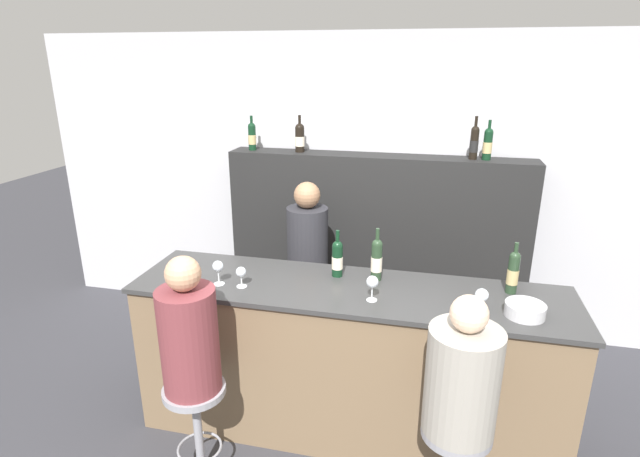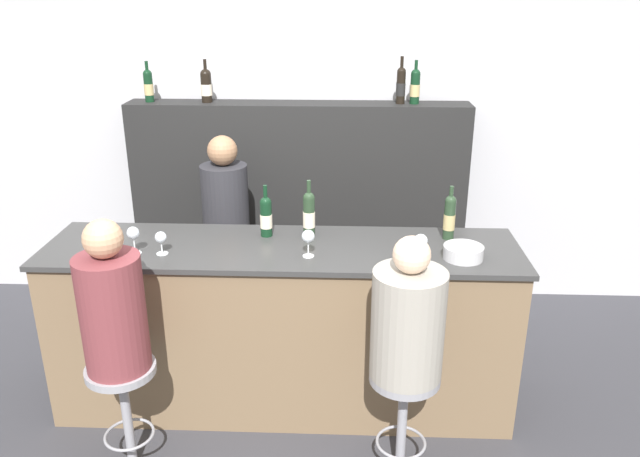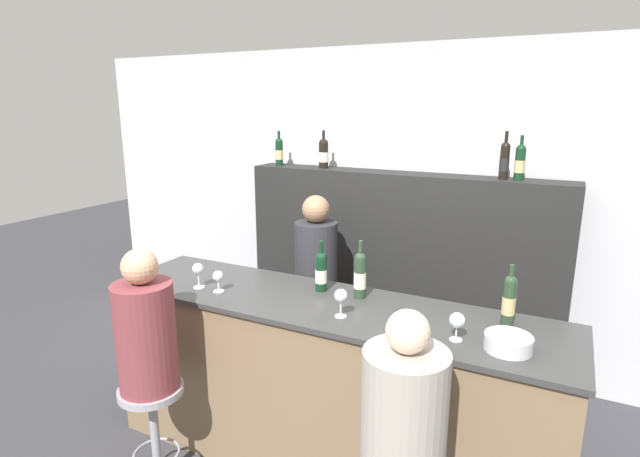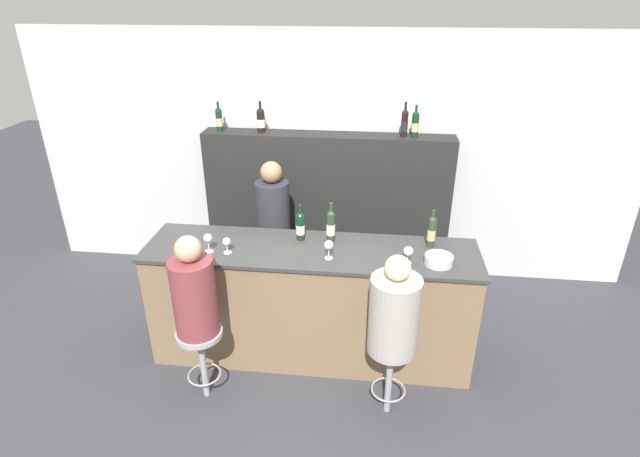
{
  "view_description": "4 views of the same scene",
  "coord_description": "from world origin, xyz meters",
  "px_view_note": "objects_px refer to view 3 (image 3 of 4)",
  "views": [
    {
      "loc": [
        0.46,
        -2.43,
        2.38
      ],
      "look_at": [
        -0.17,
        0.28,
        1.43
      ],
      "focal_mm": 28.0,
      "sensor_mm": 36.0,
      "label": 1
    },
    {
      "loc": [
        0.36,
        -2.93,
        2.41
      ],
      "look_at": [
        0.22,
        0.31,
        1.16
      ],
      "focal_mm": 35.0,
      "sensor_mm": 36.0,
      "label": 2
    },
    {
      "loc": [
        1.17,
        -2.06,
        2.14
      ],
      "look_at": [
        -0.0,
        0.26,
        1.49
      ],
      "focal_mm": 28.0,
      "sensor_mm": 36.0,
      "label": 3
    },
    {
      "loc": [
        0.48,
        -3.18,
        2.95
      ],
      "look_at": [
        0.07,
        0.35,
        1.22
      ],
      "focal_mm": 28.0,
      "sensor_mm": 36.0,
      "label": 4
    }
  ],
  "objects_px": {
    "wine_bottle_counter_0": "(321,271)",
    "metal_bowl": "(508,343)",
    "wine_glass_2": "(341,297)",
    "wine_bottle_backbar_1": "(324,153)",
    "wine_bottle_backbar_2": "(504,160)",
    "guest_seated_left": "(145,330)",
    "wine_bottle_backbar_3": "(520,162)",
    "wine_glass_3": "(457,321)",
    "bar_stool_left": "(153,409)",
    "wine_bottle_counter_1": "(360,275)",
    "wine_bottle_counter_2": "(509,300)",
    "wine_glass_0": "(198,270)",
    "wine_glass_1": "(218,277)",
    "guest_seated_right": "(404,407)",
    "bartender": "(316,299)",
    "wine_bottle_backbar_0": "(279,151)"
  },
  "relations": [
    {
      "from": "wine_glass_0",
      "to": "wine_glass_2",
      "type": "height_order",
      "value": "wine_glass_0"
    },
    {
      "from": "wine_bottle_backbar_1",
      "to": "metal_bowl",
      "type": "height_order",
      "value": "wine_bottle_backbar_1"
    },
    {
      "from": "metal_bowl",
      "to": "guest_seated_left",
      "type": "bearing_deg",
      "value": -164.61
    },
    {
      "from": "metal_bowl",
      "to": "wine_bottle_counter_1",
      "type": "bearing_deg",
      "value": 161.4
    },
    {
      "from": "wine_bottle_counter_2",
      "to": "wine_glass_3",
      "type": "relative_size",
      "value": 2.28
    },
    {
      "from": "metal_bowl",
      "to": "guest_seated_right",
      "type": "relative_size",
      "value": 0.3
    },
    {
      "from": "guest_seated_left",
      "to": "metal_bowl",
      "type": "bearing_deg",
      "value": 15.39
    },
    {
      "from": "guest_seated_left",
      "to": "wine_glass_1",
      "type": "bearing_deg",
      "value": 75.92
    },
    {
      "from": "wine_glass_0",
      "to": "wine_glass_2",
      "type": "xyz_separation_m",
      "value": [
        0.96,
        0.0,
        -0.0
      ]
    },
    {
      "from": "wine_bottle_backbar_2",
      "to": "wine_bottle_counter_0",
      "type": "bearing_deg",
      "value": -126.1
    },
    {
      "from": "wine_glass_3",
      "to": "bar_stool_left",
      "type": "bearing_deg",
      "value": -162.69
    },
    {
      "from": "wine_bottle_backbar_3",
      "to": "bar_stool_left",
      "type": "height_order",
      "value": "wine_bottle_backbar_3"
    },
    {
      "from": "wine_bottle_counter_0",
      "to": "wine_bottle_backbar_0",
      "type": "distance_m",
      "value": 1.64
    },
    {
      "from": "guest_seated_left",
      "to": "wine_glass_0",
      "type": "bearing_deg",
      "value": 93.72
    },
    {
      "from": "wine_bottle_backbar_2",
      "to": "guest_seated_right",
      "type": "distance_m",
      "value": 2.11
    },
    {
      "from": "wine_glass_0",
      "to": "wine_glass_3",
      "type": "distance_m",
      "value": 1.56
    },
    {
      "from": "bar_stool_left",
      "to": "wine_bottle_backbar_2",
      "type": "bearing_deg",
      "value": 52.05
    },
    {
      "from": "wine_bottle_backbar_2",
      "to": "bartender",
      "type": "height_order",
      "value": "wine_bottle_backbar_2"
    },
    {
      "from": "wine_bottle_counter_2",
      "to": "wine_glass_3",
      "type": "xyz_separation_m",
      "value": [
        -0.2,
        -0.3,
        -0.04
      ]
    },
    {
      "from": "wine_bottle_counter_0",
      "to": "wine_glass_3",
      "type": "distance_m",
      "value": 0.92
    },
    {
      "from": "wine_glass_1",
      "to": "bartender",
      "type": "relative_size",
      "value": 0.09
    },
    {
      "from": "wine_bottle_counter_0",
      "to": "bar_stool_left",
      "type": "xyz_separation_m",
      "value": [
        -0.66,
        -0.77,
        -0.68
      ]
    },
    {
      "from": "wine_bottle_backbar_3",
      "to": "wine_glass_2",
      "type": "bearing_deg",
      "value": -115.19
    },
    {
      "from": "wine_bottle_counter_0",
      "to": "wine_glass_3",
      "type": "bearing_deg",
      "value": -18.75
    },
    {
      "from": "wine_bottle_backbar_0",
      "to": "wine_glass_0",
      "type": "xyz_separation_m",
      "value": [
        0.3,
        -1.46,
        -0.59
      ]
    },
    {
      "from": "wine_bottle_counter_2",
      "to": "wine_glass_0",
      "type": "xyz_separation_m",
      "value": [
        -1.76,
        -0.3,
        -0.02
      ]
    },
    {
      "from": "wine_bottle_backbar_2",
      "to": "bartender",
      "type": "bearing_deg",
      "value": -156.9
    },
    {
      "from": "wine_glass_1",
      "to": "guest_seated_right",
      "type": "bearing_deg",
      "value": -19.98
    },
    {
      "from": "wine_bottle_counter_1",
      "to": "wine_glass_3",
      "type": "relative_size",
      "value": 2.45
    },
    {
      "from": "wine_bottle_counter_2",
      "to": "wine_bottle_backbar_1",
      "type": "distance_m",
      "value": 2.08
    },
    {
      "from": "bar_stool_left",
      "to": "wine_bottle_counter_0",
      "type": "bearing_deg",
      "value": 49.43
    },
    {
      "from": "wine_bottle_backbar_1",
      "to": "bar_stool_left",
      "type": "xyz_separation_m",
      "value": [
        -0.1,
        -1.94,
        -1.26
      ]
    },
    {
      "from": "wine_bottle_backbar_2",
      "to": "bar_stool_left",
      "type": "bearing_deg",
      "value": -127.95
    },
    {
      "from": "wine_bottle_backbar_0",
      "to": "bar_stool_left",
      "type": "bearing_deg",
      "value": -80.35
    },
    {
      "from": "wine_glass_1",
      "to": "metal_bowl",
      "type": "distance_m",
      "value": 1.65
    },
    {
      "from": "bar_stool_left",
      "to": "bartender",
      "type": "height_order",
      "value": "bartender"
    },
    {
      "from": "wine_glass_1",
      "to": "wine_bottle_counter_1",
      "type": "bearing_deg",
      "value": 20.41
    },
    {
      "from": "wine_bottle_counter_1",
      "to": "bar_stool_left",
      "type": "xyz_separation_m",
      "value": [
        -0.91,
        -0.77,
        -0.69
      ]
    },
    {
      "from": "wine_glass_1",
      "to": "guest_seated_right",
      "type": "distance_m",
      "value": 1.41
    },
    {
      "from": "wine_bottle_backbar_2",
      "to": "bartender",
      "type": "relative_size",
      "value": 0.22
    },
    {
      "from": "wine_glass_2",
      "to": "wine_bottle_backbar_1",
      "type": "bearing_deg",
      "value": 119.56
    },
    {
      "from": "wine_glass_1",
      "to": "wine_glass_2",
      "type": "height_order",
      "value": "wine_glass_2"
    },
    {
      "from": "wine_bottle_counter_0",
      "to": "metal_bowl",
      "type": "relative_size",
      "value": 1.44
    },
    {
      "from": "bartender",
      "to": "metal_bowl",
      "type": "bearing_deg",
      "value": -32.38
    },
    {
      "from": "wine_bottle_counter_1",
      "to": "wine_glass_3",
      "type": "bearing_deg",
      "value": -25.55
    },
    {
      "from": "wine_glass_0",
      "to": "wine_bottle_counter_1",
      "type": "bearing_deg",
      "value": 17.37
    },
    {
      "from": "wine_bottle_counter_0",
      "to": "guest_seated_left",
      "type": "distance_m",
      "value": 1.04
    },
    {
      "from": "wine_glass_0",
      "to": "metal_bowl",
      "type": "xyz_separation_m",
      "value": [
        1.8,
        0.01,
        -0.08
      ]
    },
    {
      "from": "guest_seated_right",
      "to": "wine_glass_1",
      "type": "bearing_deg",
      "value": 160.02
    },
    {
      "from": "bar_stool_left",
      "to": "bartender",
      "type": "xyz_separation_m",
      "value": [
        0.29,
        1.42,
        0.2
      ]
    }
  ]
}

